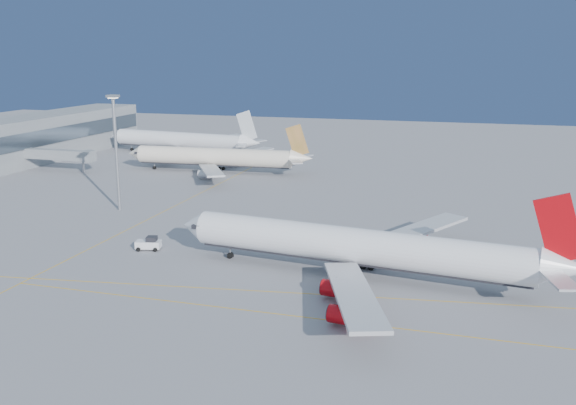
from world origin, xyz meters
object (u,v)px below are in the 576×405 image
object	(u,v)px
light_mast	(116,143)
airliner_third	(182,140)
pushback_tug	(149,244)
airliner_etihad	(218,157)
airliner_virgin	(364,248)

from	to	relation	value
light_mast	airliner_third	bearing A→B (deg)	105.60
pushback_tug	light_mast	world-z (taller)	light_mast
airliner_etihad	light_mast	size ratio (longest dim) A/B	2.23
airliner_virgin	pushback_tug	bearing A→B (deg)	-177.87
airliner_virgin	light_mast	bearing A→B (deg)	162.06
airliner_third	light_mast	distance (m)	83.57
airliner_virgin	airliner_etihad	distance (m)	99.52
airliner_etihad	light_mast	distance (m)	52.41
airliner_third	pushback_tug	bearing A→B (deg)	-60.82
airliner_virgin	pushback_tug	size ratio (longest dim) A/B	13.81
light_mast	airliner_virgin	bearing A→B (deg)	-24.97
pushback_tug	airliner_virgin	bearing A→B (deg)	-18.09
airliner_virgin	light_mast	world-z (taller)	light_mast
airliner_virgin	airliner_third	size ratio (longest dim) A/B	1.09
airliner_third	light_mast	world-z (taller)	light_mast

